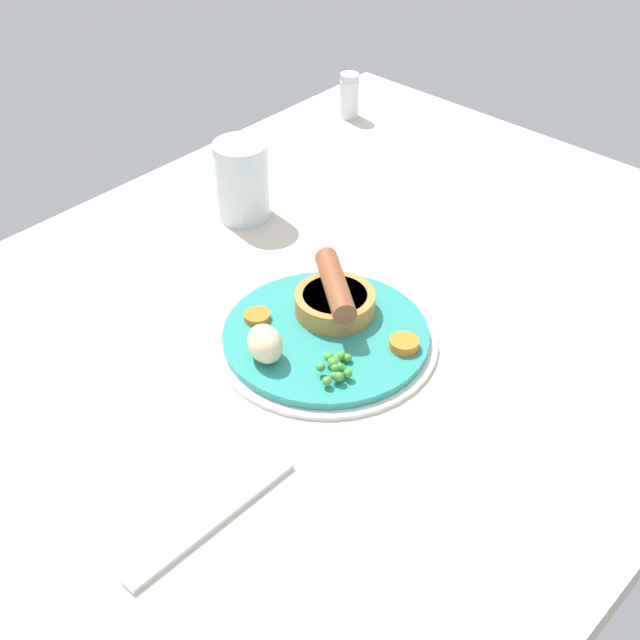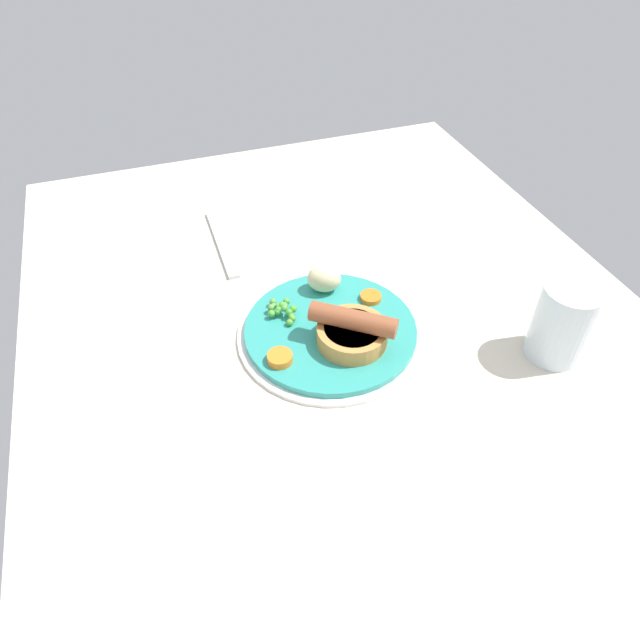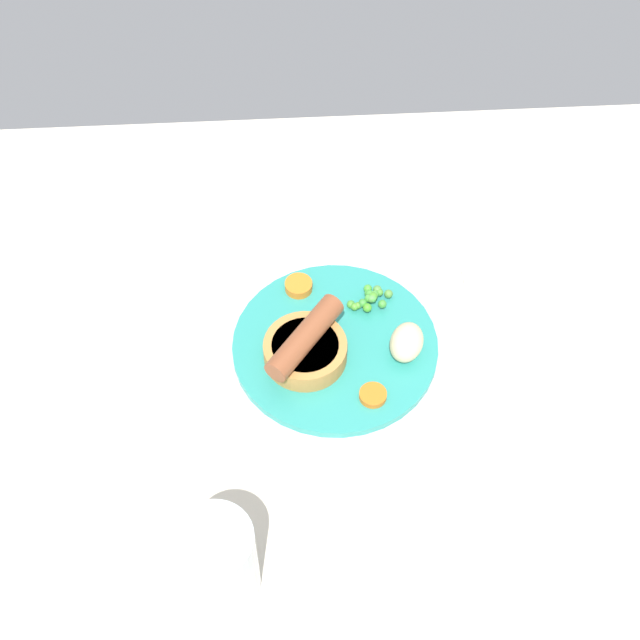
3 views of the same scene
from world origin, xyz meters
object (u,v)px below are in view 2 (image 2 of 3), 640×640
(dinner_plate, at_px, (330,332))
(fork, at_px, (222,243))
(sausage_pudding, at_px, (352,330))
(pea_pile, at_px, (282,309))
(carrot_slice_2, at_px, (280,358))
(potato_chunk_0, at_px, (324,279))
(carrot_slice_5, at_px, (371,297))
(drinking_glass, at_px, (562,322))

(dinner_plate, distance_m, fork, 0.26)
(sausage_pudding, distance_m, pea_pile, 0.10)
(dinner_plate, distance_m, carrot_slice_2, 0.08)
(potato_chunk_0, relative_size, carrot_slice_5, 1.60)
(pea_pile, bearing_deg, dinner_plate, 50.53)
(dinner_plate, relative_size, carrot_slice_5, 8.45)
(potato_chunk_0, relative_size, fork, 0.25)
(carrot_slice_2, xyz_separation_m, fork, (-0.28, -0.01, -0.02))
(dinner_plate, xyz_separation_m, carrot_slice_2, (0.03, -0.08, 0.01))
(carrot_slice_5, bearing_deg, pea_pile, -93.97)
(potato_chunk_0, bearing_deg, drinking_glass, 50.51)
(pea_pile, height_order, drinking_glass, drinking_glass)
(pea_pile, height_order, carrot_slice_5, pea_pile)
(pea_pile, bearing_deg, carrot_slice_2, -18.66)
(potato_chunk_0, bearing_deg, fork, -147.95)
(pea_pile, xyz_separation_m, carrot_slice_5, (0.01, 0.12, -0.01))
(sausage_pudding, xyz_separation_m, fork, (-0.27, -0.11, -0.03))
(potato_chunk_0, bearing_deg, pea_pile, -65.33)
(carrot_slice_2, relative_size, drinking_glass, 0.30)
(dinner_plate, xyz_separation_m, carrot_slice_5, (-0.03, 0.07, 0.01))
(pea_pile, bearing_deg, sausage_pudding, 42.07)
(carrot_slice_5, bearing_deg, fork, -142.83)
(dinner_plate, distance_m, drinking_glass, 0.28)
(pea_pile, relative_size, carrot_slice_5, 1.83)
(carrot_slice_5, bearing_deg, carrot_slice_2, -64.78)
(potato_chunk_0, xyz_separation_m, fork, (-0.17, -0.11, -0.03))
(carrot_slice_2, bearing_deg, potato_chunk_0, 139.12)
(potato_chunk_0, height_order, carrot_slice_5, potato_chunk_0)
(pea_pile, distance_m, carrot_slice_2, 0.08)
(dinner_plate, height_order, drinking_glass, drinking_glass)
(fork, bearing_deg, drinking_glass, 43.56)
(carrot_slice_5, height_order, drinking_glass, drinking_glass)
(potato_chunk_0, relative_size, carrot_slice_2, 1.49)
(potato_chunk_0, xyz_separation_m, drinking_glass, (0.19, 0.23, 0.02))
(pea_pile, relative_size, carrot_slice_2, 1.69)
(sausage_pudding, distance_m, potato_chunk_0, 0.10)
(dinner_plate, relative_size, drinking_glass, 2.34)
(fork, height_order, drinking_glass, drinking_glass)
(carrot_slice_2, bearing_deg, fork, -177.27)
(sausage_pudding, relative_size, drinking_glass, 0.98)
(carrot_slice_2, bearing_deg, drinking_glass, 75.65)
(dinner_plate, bearing_deg, sausage_pudding, 26.63)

